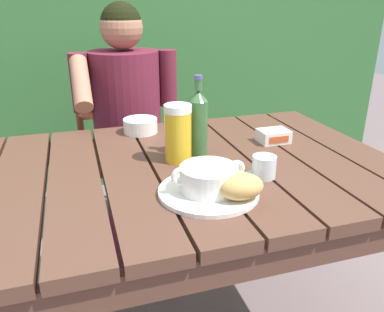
# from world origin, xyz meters

# --- Properties ---
(dining_table) EXTENTS (1.38, 0.89, 0.73)m
(dining_table) POSITION_xyz_m (0.00, 0.00, 0.65)
(dining_table) COLOR brown
(dining_table) RESTS_ON ground_plane
(hedge_backdrop) EXTENTS (4.07, 0.94, 2.27)m
(hedge_backdrop) POSITION_xyz_m (0.29, 1.79, 1.14)
(hedge_backdrop) COLOR #326633
(hedge_backdrop) RESTS_ON ground_plane
(chair_near_diner) EXTENTS (0.47, 0.46, 0.97)m
(chair_near_diner) POSITION_xyz_m (-0.05, 0.89, 0.48)
(chair_near_diner) COLOR brown
(chair_near_diner) RESTS_ON ground_plane
(person_eating) EXTENTS (0.48, 0.47, 1.21)m
(person_eating) POSITION_xyz_m (-0.05, 0.69, 0.71)
(person_eating) COLOR maroon
(person_eating) RESTS_ON ground_plane
(serving_plate) EXTENTS (0.27, 0.27, 0.01)m
(serving_plate) POSITION_xyz_m (0.03, -0.21, 0.74)
(serving_plate) COLOR white
(serving_plate) RESTS_ON dining_table
(soup_bowl) EXTENTS (0.20, 0.15, 0.07)m
(soup_bowl) POSITION_xyz_m (0.03, -0.21, 0.78)
(soup_bowl) COLOR white
(soup_bowl) RESTS_ON serving_plate
(bread_roll) EXTENTS (0.13, 0.10, 0.07)m
(bread_roll) POSITION_xyz_m (0.09, -0.28, 0.78)
(bread_roll) COLOR tan
(bread_roll) RESTS_ON serving_plate
(beer_glass) EXTENTS (0.09, 0.09, 0.18)m
(beer_glass) POSITION_xyz_m (0.01, 0.03, 0.83)
(beer_glass) COLOR gold
(beer_glass) RESTS_ON dining_table
(beer_bottle) EXTENTS (0.06, 0.06, 0.26)m
(beer_bottle) POSITION_xyz_m (0.09, 0.07, 0.84)
(beer_bottle) COLOR #345E32
(beer_bottle) RESTS_ON dining_table
(water_glass_small) EXTENTS (0.07, 0.07, 0.06)m
(water_glass_small) POSITION_xyz_m (0.22, -0.16, 0.77)
(water_glass_small) COLOR silver
(water_glass_small) RESTS_ON dining_table
(butter_tub) EXTENTS (0.11, 0.08, 0.05)m
(butter_tub) POSITION_xyz_m (0.39, 0.10, 0.76)
(butter_tub) COLOR white
(butter_tub) RESTS_ON dining_table
(table_knife) EXTENTS (0.15, 0.02, 0.01)m
(table_knife) POSITION_xyz_m (0.16, -0.13, 0.74)
(table_knife) COLOR silver
(table_knife) RESTS_ON dining_table
(diner_bowl) EXTENTS (0.13, 0.13, 0.05)m
(diner_bowl) POSITION_xyz_m (-0.05, 0.35, 0.76)
(diner_bowl) COLOR white
(diner_bowl) RESTS_ON dining_table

